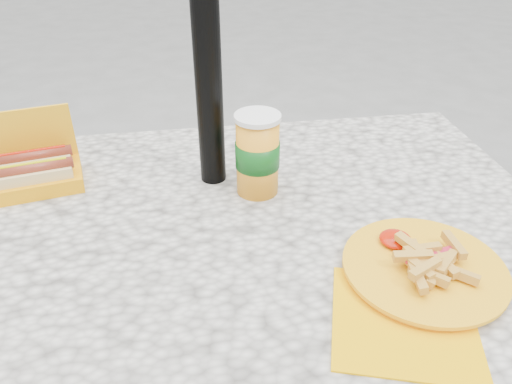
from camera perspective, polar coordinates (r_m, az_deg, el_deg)
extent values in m
cube|color=beige|center=(0.89, -3.95, -5.01)|extent=(1.20, 0.80, 0.05)
cylinder|color=black|center=(1.44, -25.24, -11.01)|extent=(0.07, 0.07, 0.70)
cylinder|color=black|center=(1.47, 15.46, -7.54)|extent=(0.07, 0.07, 0.70)
cube|color=#EAA211|center=(1.06, -23.84, 1.28)|extent=(0.19, 0.14, 0.03)
cube|color=#EAA211|center=(1.08, -24.66, 5.89)|extent=(0.17, 0.05, 0.11)
cube|color=tan|center=(1.03, -24.06, 1.42)|extent=(0.15, 0.07, 0.04)
cylinder|color=brown|center=(1.02, -24.33, 2.45)|extent=(0.15, 0.05, 0.02)
cylinder|color=#BCB300|center=(1.02, -24.46, 2.96)|extent=(0.13, 0.03, 0.01)
cube|color=tan|center=(1.08, -24.04, 2.76)|extent=(0.15, 0.07, 0.04)
cylinder|color=brown|center=(1.07, -24.30, 3.76)|extent=(0.15, 0.05, 0.02)
cylinder|color=#AF1302|center=(1.06, -24.42, 4.25)|extent=(0.13, 0.03, 0.01)
cube|color=#F2AA00|center=(0.73, 16.54, -14.01)|extent=(0.24, 0.24, 0.00)
cylinder|color=#EAA211|center=(0.81, 18.62, -8.34)|extent=(0.24, 0.24, 0.01)
cylinder|color=#EAA211|center=(0.81, 18.67, -8.11)|extent=(0.25, 0.25, 0.01)
cube|color=#C07C33|center=(0.80, 20.63, -7.63)|extent=(0.03, 0.06, 0.01)
cube|color=#C07C33|center=(0.77, 17.97, -8.10)|extent=(0.03, 0.06, 0.01)
cube|color=#C07C33|center=(0.79, 18.18, -7.91)|extent=(0.05, 0.05, 0.02)
cube|color=#C07C33|center=(0.77, 19.15, -8.97)|extent=(0.05, 0.05, 0.01)
cube|color=#C07C33|center=(0.76, 18.77, -8.32)|extent=(0.06, 0.04, 0.01)
cube|color=#C07C33|center=(0.83, 21.69, -5.62)|extent=(0.01, 0.06, 0.01)
cube|color=#C07C33|center=(0.80, 19.80, -7.38)|extent=(0.06, 0.02, 0.01)
cube|color=#C07C33|center=(0.76, 18.03, -9.23)|extent=(0.02, 0.06, 0.02)
cube|color=#C07C33|center=(0.78, 19.37, -8.68)|extent=(0.04, 0.06, 0.02)
cube|color=#C07C33|center=(0.79, 22.15, -8.63)|extent=(0.05, 0.05, 0.01)
cube|color=#C07C33|center=(0.81, 17.82, -6.93)|extent=(0.02, 0.06, 0.01)
cube|color=#C07C33|center=(0.80, 17.32, -5.86)|extent=(0.04, 0.06, 0.01)
cube|color=#C07C33|center=(0.80, 18.47, -6.26)|extent=(0.06, 0.02, 0.01)
cube|color=#C07C33|center=(0.78, 17.49, -6.99)|extent=(0.06, 0.02, 0.01)
cube|color=#C07C33|center=(0.80, 21.00, -7.59)|extent=(0.05, 0.05, 0.01)
cube|color=#C07C33|center=(0.81, 17.93, -6.75)|extent=(0.02, 0.06, 0.01)
cube|color=#C07C33|center=(0.80, 19.48, -7.51)|extent=(0.06, 0.03, 0.01)
ellipsoid|color=#AF1302|center=(0.83, 15.65, -5.19)|extent=(0.05, 0.05, 0.02)
cube|color=#AE1B32|center=(0.81, 19.62, -6.64)|extent=(0.10, 0.03, 0.00)
cylinder|color=#FF9F1E|center=(0.93, 0.17, 4.08)|extent=(0.08, 0.08, 0.15)
cylinder|color=#0D4E14|center=(0.93, 0.17, 4.33)|extent=(0.08, 0.08, 0.05)
cylinder|color=white|center=(0.89, 0.18, 8.56)|extent=(0.08, 0.08, 0.01)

